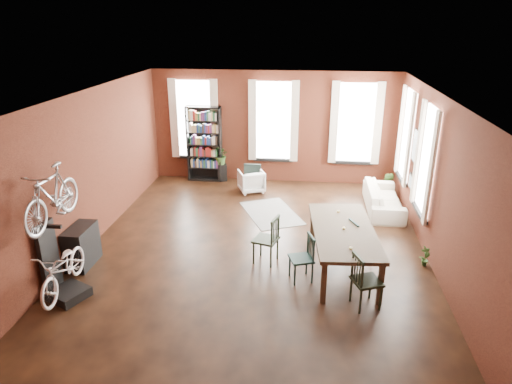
# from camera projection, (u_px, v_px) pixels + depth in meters

# --- Properties ---
(room) EXTENTS (9.00, 9.04, 3.22)m
(room) POSITION_uv_depth(u_px,v_px,m) (270.00, 145.00, 9.25)
(room) COLOR black
(room) RESTS_ON ground
(dining_table) EXTENTS (1.33, 2.57, 0.85)m
(dining_table) POSITION_uv_depth(u_px,v_px,m) (342.00, 249.00, 8.69)
(dining_table) COLOR #483A2B
(dining_table) RESTS_ON ground
(dining_chair_a) EXTENTS (0.52, 0.52, 0.88)m
(dining_chair_a) POSITION_uv_depth(u_px,v_px,m) (301.00, 258.00, 8.32)
(dining_chair_a) COLOR #193734
(dining_chair_a) RESTS_ON ground
(dining_chair_b) EXTENTS (0.56, 0.56, 0.97)m
(dining_chair_b) POSITION_uv_depth(u_px,v_px,m) (266.00, 239.00, 8.94)
(dining_chair_b) COLOR black
(dining_chair_b) RESTS_ON ground
(dining_chair_c) EXTENTS (0.57, 0.57, 0.96)m
(dining_chair_c) POSITION_uv_depth(u_px,v_px,m) (367.00, 281.00, 7.54)
(dining_chair_c) COLOR black
(dining_chair_c) RESTS_ON ground
(dining_chair_d) EXTENTS (0.53, 0.53, 0.87)m
(dining_chair_d) POSITION_uv_depth(u_px,v_px,m) (360.00, 241.00, 8.98)
(dining_chair_d) COLOR #173232
(dining_chair_d) RESTS_ON ground
(bookshelf) EXTENTS (1.00, 0.32, 2.20)m
(bookshelf) POSITION_uv_depth(u_px,v_px,m) (204.00, 144.00, 13.28)
(bookshelf) COLOR black
(bookshelf) RESTS_ON ground
(white_armchair) EXTENTS (0.84, 0.82, 0.67)m
(white_armchair) POSITION_uv_depth(u_px,v_px,m) (251.00, 180.00, 12.65)
(white_armchair) COLOR silver
(white_armchair) RESTS_ON ground
(cream_sofa) EXTENTS (0.61, 2.08, 0.81)m
(cream_sofa) POSITION_uv_depth(u_px,v_px,m) (384.00, 195.00, 11.41)
(cream_sofa) COLOR beige
(cream_sofa) RESTS_ON ground
(striped_rug) EXTENTS (1.77, 2.10, 0.01)m
(striped_rug) POSITION_uv_depth(u_px,v_px,m) (271.00, 213.00, 11.33)
(striped_rug) COLOR black
(striped_rug) RESTS_ON ground
(bike_trainer) EXTENTS (0.74, 0.74, 0.16)m
(bike_trainer) POSITION_uv_depth(u_px,v_px,m) (69.00, 294.00, 7.90)
(bike_trainer) COLOR black
(bike_trainer) RESTS_ON ground
(bike_wall_rack) EXTENTS (0.16, 0.60, 1.30)m
(bike_wall_rack) POSITION_uv_depth(u_px,v_px,m) (49.00, 257.00, 7.95)
(bike_wall_rack) COLOR black
(bike_wall_rack) RESTS_ON ground
(console_table) EXTENTS (0.40, 0.80, 0.80)m
(console_table) POSITION_uv_depth(u_px,v_px,m) (82.00, 246.00, 8.86)
(console_table) COLOR black
(console_table) RESTS_ON ground
(plant_stand) EXTENTS (0.32, 0.32, 0.51)m
(plant_stand) POSITION_uv_depth(u_px,v_px,m) (222.00, 172.00, 13.53)
(plant_stand) COLOR black
(plant_stand) RESTS_ON ground
(plant_by_sofa) EXTENTS (0.55, 0.69, 0.27)m
(plant_by_sofa) POSITION_uv_depth(u_px,v_px,m) (386.00, 188.00, 12.61)
(plant_by_sofa) COLOR #325923
(plant_by_sofa) RESTS_ON ground
(plant_small) EXTENTS (0.41, 0.46, 0.15)m
(plant_small) POSITION_uv_depth(u_px,v_px,m) (424.00, 262.00, 8.92)
(plant_small) COLOR #315E25
(plant_small) RESTS_ON ground
(bicycle_floor) EXTENTS (0.60, 0.86, 1.57)m
(bicycle_floor) POSITION_uv_depth(u_px,v_px,m) (60.00, 249.00, 7.58)
(bicycle_floor) COLOR silver
(bicycle_floor) RESTS_ON bike_trainer
(bicycle_hung) EXTENTS (0.47, 1.00, 1.66)m
(bicycle_hung) POSITION_uv_depth(u_px,v_px,m) (48.00, 177.00, 7.39)
(bicycle_hung) COLOR #A5A8AD
(bicycle_hung) RESTS_ON bike_wall_rack
(plant_on_stand) EXTENTS (0.66, 0.69, 0.43)m
(plant_on_stand) POSITION_uv_depth(u_px,v_px,m) (221.00, 157.00, 13.34)
(plant_on_stand) COLOR #355B24
(plant_on_stand) RESTS_ON plant_stand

